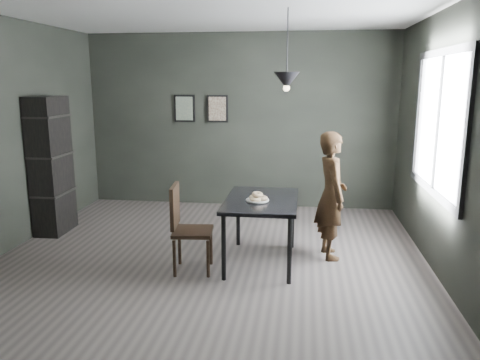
# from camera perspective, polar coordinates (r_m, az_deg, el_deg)

# --- Properties ---
(ground) EXTENTS (5.00, 5.00, 0.00)m
(ground) POSITION_cam_1_polar(r_m,az_deg,el_deg) (5.56, -3.70, -9.62)
(ground) COLOR #3C3633
(ground) RESTS_ON ground
(back_wall) EXTENTS (5.00, 0.10, 2.80)m
(back_wall) POSITION_cam_1_polar(r_m,az_deg,el_deg) (7.66, -0.10, 7.18)
(back_wall) COLOR black
(back_wall) RESTS_ON ground
(ceiling) EXTENTS (5.00, 5.00, 0.02)m
(ceiling) POSITION_cam_1_polar(r_m,az_deg,el_deg) (5.22, -4.14, 20.27)
(ceiling) COLOR silver
(ceiling) RESTS_ON ground
(window_assembly) EXTENTS (0.04, 1.96, 1.56)m
(window_assembly) POSITION_cam_1_polar(r_m,az_deg,el_deg) (5.47, 23.01, 6.37)
(window_assembly) COLOR white
(window_assembly) RESTS_ON ground
(cafe_table) EXTENTS (0.80, 1.20, 0.75)m
(cafe_table) POSITION_cam_1_polar(r_m,az_deg,el_deg) (5.26, 2.63, -3.16)
(cafe_table) COLOR black
(cafe_table) RESTS_ON ground
(white_plate) EXTENTS (0.23, 0.23, 0.01)m
(white_plate) POSITION_cam_1_polar(r_m,az_deg,el_deg) (5.14, 2.14, -2.55)
(white_plate) COLOR white
(white_plate) RESTS_ON cafe_table
(donut_pile) EXTENTS (0.21, 0.21, 0.10)m
(donut_pile) POSITION_cam_1_polar(r_m,az_deg,el_deg) (5.13, 2.14, -2.13)
(donut_pile) COLOR #FBE8C3
(donut_pile) RESTS_ON white_plate
(woman) EXTENTS (0.47, 0.61, 1.49)m
(woman) POSITION_cam_1_polar(r_m,az_deg,el_deg) (5.53, 11.07, -1.85)
(woman) COLOR black
(woman) RESTS_ON ground
(wood_chair) EXTENTS (0.46, 0.46, 0.96)m
(wood_chair) POSITION_cam_1_polar(r_m,az_deg,el_deg) (5.10, -6.76, -5.18)
(wood_chair) COLOR black
(wood_chair) RESTS_ON ground
(shelf_unit) EXTENTS (0.37, 0.63, 1.85)m
(shelf_unit) POSITION_cam_1_polar(r_m,az_deg,el_deg) (6.80, -22.05, 1.62)
(shelf_unit) COLOR black
(shelf_unit) RESTS_ON ground
(pendant_lamp) EXTENTS (0.28, 0.28, 0.86)m
(pendant_lamp) POSITION_cam_1_polar(r_m,az_deg,el_deg) (5.16, 5.71, 11.99)
(pendant_lamp) COLOR black
(pendant_lamp) RESTS_ON ground
(framed_print_left) EXTENTS (0.34, 0.04, 0.44)m
(framed_print_left) POSITION_cam_1_polar(r_m,az_deg,el_deg) (7.79, -6.78, 8.66)
(framed_print_left) COLOR black
(framed_print_left) RESTS_ON ground
(framed_print_right) EXTENTS (0.34, 0.04, 0.44)m
(framed_print_right) POSITION_cam_1_polar(r_m,az_deg,el_deg) (7.67, -2.75, 8.68)
(framed_print_right) COLOR black
(framed_print_right) RESTS_ON ground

